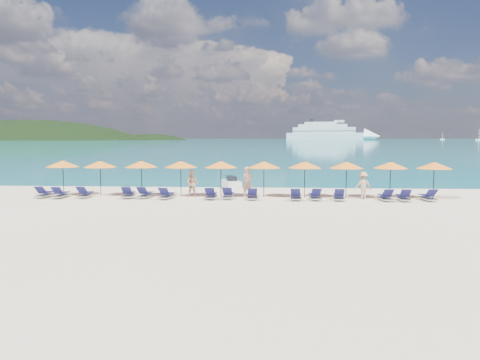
{
  "coord_description": "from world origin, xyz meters",
  "views": [
    {
      "loc": [
        1.8,
        -24.32,
        3.72
      ],
      "look_at": [
        0.0,
        3.0,
        1.2
      ],
      "focal_mm": 35.0,
      "sensor_mm": 36.0,
      "label": 1
    }
  ],
  "objects": [
    {
      "name": "lounger_2",
      "position": [
        -9.58,
        3.51,
        0.24
      ],
      "size": [
        0.64,
        1.71,
        0.66
      ],
      "rotation": [
        0.0,
        0.0,
        0.01
      ],
      "color": "silver",
      "rests_on": "ground"
    },
    {
      "name": "cruise_ship",
      "position": [
        83.86,
        600.29,
        8.79
      ],
      "size": [
        121.24,
        56.38,
        33.77
      ],
      "rotation": [
        0.0,
        0.0,
        -0.32
      ],
      "color": "white",
      "rests_on": "ground"
    },
    {
      "name": "umbrella_8",
      "position": [
        9.1,
        4.65,
        2.02
      ],
      "size": [
        2.1,
        2.1,
        2.28
      ],
      "color": "black",
      "rests_on": "ground"
    },
    {
      "name": "umbrella_6",
      "position": [
        3.9,
        4.64,
        2.02
      ],
      "size": [
        2.1,
        2.1,
        2.28
      ],
      "color": "black",
      "rests_on": "ground"
    },
    {
      "name": "lounger_5",
      "position": [
        -4.47,
        3.33,
        0.24
      ],
      "size": [
        0.78,
        1.75,
        0.66
      ],
      "rotation": [
        0.0,
        0.0,
        -0.1
      ],
      "color": "silver",
      "rests_on": "ground"
    },
    {
      "name": "headland_small",
      "position": [
        -150.0,
        560.0,
        -35.0
      ],
      "size": [
        162.0,
        126.0,
        85.5
      ],
      "color": "black",
      "rests_on": "ground"
    },
    {
      "name": "headland_main",
      "position": [
        -300.0,
        540.0,
        -38.0
      ],
      "size": [
        374.0,
        242.0,
        126.5
      ],
      "color": "black",
      "rests_on": "ground"
    },
    {
      "name": "umbrella_2",
      "position": [
        -6.38,
        4.7,
        2.02
      ],
      "size": [
        2.1,
        2.1,
        2.28
      ],
      "color": "black",
      "rests_on": "ground"
    },
    {
      "name": "lounger_7",
      "position": [
        -0.76,
        3.64,
        0.24
      ],
      "size": [
        0.64,
        1.71,
        0.66
      ],
      "rotation": [
        0.0,
        0.0,
        -0.01
      ],
      "color": "silver",
      "rests_on": "ground"
    },
    {
      "name": "jetski",
      "position": [
        -1.05,
        9.19,
        0.37
      ],
      "size": [
        1.73,
        2.67,
        0.89
      ],
      "rotation": [
        0.0,
        0.0,
        0.34
      ],
      "color": "white",
      "rests_on": "ground"
    },
    {
      "name": "lounger_12",
      "position": [
        8.52,
        3.31,
        0.24
      ],
      "size": [
        0.66,
        1.71,
        0.66
      ],
      "rotation": [
        0.0,
        0.0,
        0.02
      ],
      "color": "silver",
      "rests_on": "ground"
    },
    {
      "name": "sea",
      "position": [
        0.0,
        660.0,
        0.01
      ],
      "size": [
        1600.0,
        1300.0,
        0.01
      ],
      "primitive_type": "cube",
      "color": "#1FA9B2",
      "rests_on": "ground"
    },
    {
      "name": "lounger_8",
      "position": [
        0.71,
        3.36,
        0.24
      ],
      "size": [
        0.71,
        1.73,
        0.66
      ],
      "rotation": [
        0.0,
        0.0,
        0.05
      ],
      "color": "silver",
      "rests_on": "ground"
    },
    {
      "name": "umbrella_1",
      "position": [
        -8.97,
        4.52,
        2.02
      ],
      "size": [
        2.1,
        2.1,
        2.28
      ],
      "color": "black",
      "rests_on": "ground"
    },
    {
      "name": "sailboat_near",
      "position": [
        218.07,
        478.95,
        1.22
      ],
      "size": [
        6.51,
        2.17,
        11.93
      ],
      "color": "white",
      "rests_on": "ground"
    },
    {
      "name": "beachgoer_a",
      "position": [
        0.37,
        4.5,
        0.94
      ],
      "size": [
        0.82,
        0.74,
        1.89
      ],
      "primitive_type": "imported",
      "rotation": [
        0.0,
        0.0,
        0.55
      ],
      "color": "tan",
      "rests_on": "ground"
    },
    {
      "name": "lounger_10",
      "position": [
        4.43,
        3.41,
        0.24
      ],
      "size": [
        0.71,
        1.73,
        0.66
      ],
      "rotation": [
        0.0,
        0.0,
        0.06
      ],
      "color": "silver",
      "rests_on": "ground"
    },
    {
      "name": "umbrella_0",
      "position": [
        -11.49,
        4.73,
        2.02
      ],
      "size": [
        2.1,
        2.1,
        2.28
      ],
      "color": "black",
      "rests_on": "ground"
    },
    {
      "name": "umbrella_7",
      "position": [
        6.43,
        4.57,
        2.02
      ],
      "size": [
        2.1,
        2.1,
        2.28
      ],
      "color": "black",
      "rests_on": "ground"
    },
    {
      "name": "lounger_9",
      "position": [
        3.3,
        3.29,
        0.24
      ],
      "size": [
        0.78,
        1.75,
        0.66
      ],
      "rotation": [
        0.0,
        0.0,
        -0.1
      ],
      "color": "silver",
      "rests_on": "ground"
    },
    {
      "name": "lounger_3",
      "position": [
        -6.9,
        3.63,
        0.24
      ],
      "size": [
        0.78,
        1.75,
        0.66
      ],
      "rotation": [
        0.0,
        0.0,
        0.09
      ],
      "color": "silver",
      "rests_on": "ground"
    },
    {
      "name": "lounger_6",
      "position": [
        -1.78,
        3.42,
        0.24
      ],
      "size": [
        0.63,
        1.7,
        0.66
      ],
      "rotation": [
        0.0,
        0.0,
        -0.01
      ],
      "color": "silver",
      "rests_on": "ground"
    },
    {
      "name": "beachgoer_c",
      "position": [
        7.35,
        4.05,
        0.82
      ],
      "size": [
        1.13,
        0.66,
        1.64
      ],
      "primitive_type": "imported",
      "rotation": [
        0.0,
        0.0,
        3.3
      ],
      "color": "tan",
      "rests_on": "ground"
    },
    {
      "name": "ground",
      "position": [
        0.0,
        0.0,
        0.0
      ],
      "size": [
        1400.0,
        1400.0,
        0.0
      ],
      "primitive_type": "plane",
      "color": "beige"
    },
    {
      "name": "beachgoer_b",
      "position": [
        -3.06,
        4.35,
        0.83
      ],
      "size": [
        0.85,
        0.54,
        1.66
      ],
      "primitive_type": "imported",
      "rotation": [
        0.0,
        0.0,
        -0.1
      ],
      "color": "tan",
      "rests_on": "ground"
    },
    {
      "name": "lounger_14",
      "position": [
        10.99,
        3.5,
        0.24
      ],
      "size": [
        0.77,
        1.75,
        0.66
      ],
      "rotation": [
        0.0,
        0.0,
        0.09
      ],
      "color": "silver",
      "rests_on": "ground"
    },
    {
      "name": "umbrella_5",
      "position": [
        1.38,
        4.53,
        2.02
      ],
      "size": [
        2.1,
        2.1,
        2.28
      ],
      "color": "black",
      "rests_on": "ground"
    },
    {
      "name": "umbrella_3",
      "position": [
        -3.84,
        4.66,
        2.02
      ],
      "size": [
        2.1,
        2.1,
        2.28
      ],
      "color": "black",
      "rests_on": "ground"
    },
    {
      "name": "lounger_11",
      "position": [
        5.82,
        3.32,
        0.24
      ],
      "size": [
        0.77,
        1.75,
        0.66
      ],
      "rotation": [
        0.0,
        0.0,
        -0.09
      ],
      "color": "silver",
      "rests_on": "ground"
    },
    {
      "name": "umbrella_9",
      "position": [
        11.66,
        4.53,
        2.02
      ],
      "size": [
        2.1,
        2.1,
        2.28
      ],
      "color": "black",
      "rests_on": "ground"
    },
    {
      "name": "lounger_13",
      "position": [
        9.54,
        3.32,
        0.24
      ],
      "size": [
        0.69,
        1.72,
        0.66
      ],
      "rotation": [
        0.0,
        0.0,
        -0.04
      ],
      "color": "silver",
      "rests_on": "ground"
    },
    {
      "name": "lounger_0",
      "position": [
        -12.13,
        3.47,
        0.24
      ],
      "size": [
        0.64,
        1.71,
        0.66
      ],
      "rotation": [
        0.0,
        0.0,
        0.01
      ],
      "color": "silver",
      "rests_on": "ground"
    },
    {
      "name": "sailboat_far",
      "position": [
        222.4,
        594.85,
        1.06
      ],
      "size": [
        5.61,
        1.87,
        10.29
      ],
      "color": "white",
      "rests_on": "ground"
    },
    {
      "name": "lounger_4",
      "position": [
        -5.86,
        3.63,
        0.24
      ],
      "size": [
        0.77,
        1.75,
        0.66
      ],
      "rotation": [
        0.0,
        0.0,
        -0.09
      ],
      "color": "silver",
      "rests_on": "ground"
    },
    {
      "name": "umbrella_4",
      "position": [
        -1.3,
        4.62,
        2.02
      ],
      "size": [
        2.1,
        2.1,
        2.28
      ],
      "color": "black",
      "rests_on": "ground"
    },
    {
      "name": "lounger_1",
      "position": [
        -11.03,
        3.31,
        0.24
      ],
      "size": [
        0.67,
        1.72,
        0.66
      ],
      "rotation": [
        0.0,
        0.0,
        0.03
      ],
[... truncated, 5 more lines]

